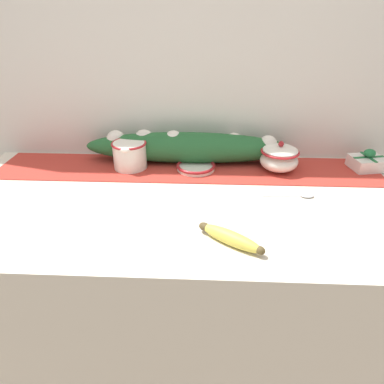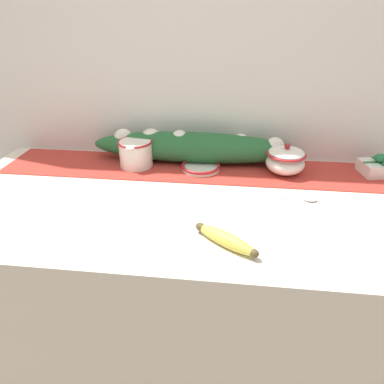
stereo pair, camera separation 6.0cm
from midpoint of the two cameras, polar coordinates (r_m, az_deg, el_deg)
ground_plane at (r=1.67m, az=0.18°, el=-28.12°), size 12.00×12.00×0.00m
countertop at (r=1.33m, az=0.21°, el=-17.76°), size 1.50×0.70×0.87m
back_wall at (r=1.30m, az=2.20°, el=19.78°), size 2.30×0.04×2.40m
table_runner at (r=1.25m, az=1.37°, el=3.91°), size 1.38×0.24×0.00m
cream_pitcher at (r=1.27m, az=-8.01°, el=6.54°), size 0.13×0.14×0.10m
sugar_bowl at (r=1.25m, az=16.65°, el=5.09°), size 0.14×0.14×0.11m
small_dish at (r=1.24m, az=2.86°, el=4.20°), size 0.14×0.14×0.02m
banana at (r=0.86m, az=7.62°, el=-7.85°), size 0.17×0.13×0.04m
spoon at (r=1.11m, az=20.20°, el=-1.17°), size 0.16×0.03×0.01m
gift_box at (r=1.38m, az=29.68°, el=3.60°), size 0.13×0.11×0.08m
poinsettia_garland at (r=1.29m, az=1.52°, el=7.57°), size 0.77×0.12×0.12m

